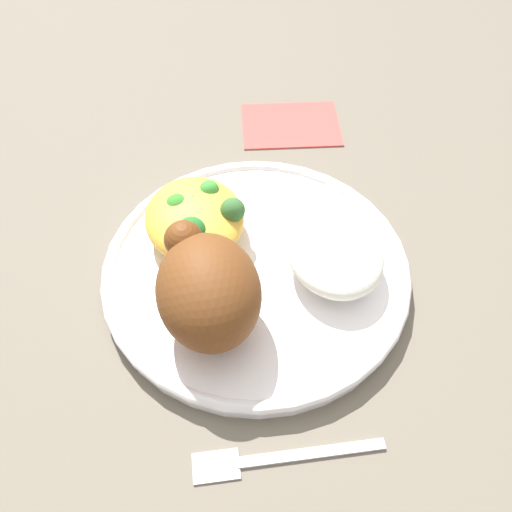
{
  "coord_description": "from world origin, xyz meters",
  "views": [
    {
      "loc": [
        -0.28,
        0.06,
        0.4
      ],
      "look_at": [
        0.0,
        0.0,
        0.03
      ],
      "focal_mm": 37.7,
      "sensor_mm": 36.0,
      "label": 1
    }
  ],
  "objects_px": {
    "mac_cheese_with_broccoli": "(195,218)",
    "rice_pile": "(335,254)",
    "roasted_chicken": "(207,289)",
    "fork": "(277,457)",
    "napkin": "(291,124)",
    "plate": "(256,270)"
  },
  "relations": [
    {
      "from": "plate",
      "to": "fork",
      "type": "relative_size",
      "value": 1.93
    },
    {
      "from": "roasted_chicken",
      "to": "napkin",
      "type": "bearing_deg",
      "value": -27.9
    },
    {
      "from": "napkin",
      "to": "plate",
      "type": "bearing_deg",
      "value": 157.4
    },
    {
      "from": "fork",
      "to": "rice_pile",
      "type": "bearing_deg",
      "value": -30.09
    },
    {
      "from": "plate",
      "to": "roasted_chicken",
      "type": "bearing_deg",
      "value": 134.15
    },
    {
      "from": "roasted_chicken",
      "to": "fork",
      "type": "xyz_separation_m",
      "value": [
        -0.12,
        -0.03,
        -0.06
      ]
    },
    {
      "from": "plate",
      "to": "mac_cheese_with_broccoli",
      "type": "bearing_deg",
      "value": 44.25
    },
    {
      "from": "mac_cheese_with_broccoli",
      "to": "rice_pile",
      "type": "bearing_deg",
      "value": -119.98
    },
    {
      "from": "rice_pile",
      "to": "mac_cheese_with_broccoli",
      "type": "relative_size",
      "value": 0.94
    },
    {
      "from": "rice_pile",
      "to": "napkin",
      "type": "bearing_deg",
      "value": -5.13
    },
    {
      "from": "fork",
      "to": "napkin",
      "type": "distance_m",
      "value": 0.38
    },
    {
      "from": "plate",
      "to": "fork",
      "type": "bearing_deg",
      "value": 173.33
    },
    {
      "from": "rice_pile",
      "to": "roasted_chicken",
      "type": "bearing_deg",
      "value": 104.56
    },
    {
      "from": "roasted_chicken",
      "to": "rice_pile",
      "type": "distance_m",
      "value": 0.12
    },
    {
      "from": "fork",
      "to": "napkin",
      "type": "bearing_deg",
      "value": -15.85
    },
    {
      "from": "rice_pile",
      "to": "fork",
      "type": "relative_size",
      "value": 0.67
    },
    {
      "from": "roasted_chicken",
      "to": "napkin",
      "type": "relative_size",
      "value": 0.96
    },
    {
      "from": "plate",
      "to": "rice_pile",
      "type": "distance_m",
      "value": 0.07
    },
    {
      "from": "napkin",
      "to": "fork",
      "type": "bearing_deg",
      "value": 164.15
    },
    {
      "from": "roasted_chicken",
      "to": "fork",
      "type": "height_order",
      "value": "roasted_chicken"
    },
    {
      "from": "mac_cheese_with_broccoli",
      "to": "napkin",
      "type": "distance_m",
      "value": 0.21
    },
    {
      "from": "plate",
      "to": "napkin",
      "type": "xyz_separation_m",
      "value": [
        0.21,
        -0.09,
        -0.01
      ]
    }
  ]
}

